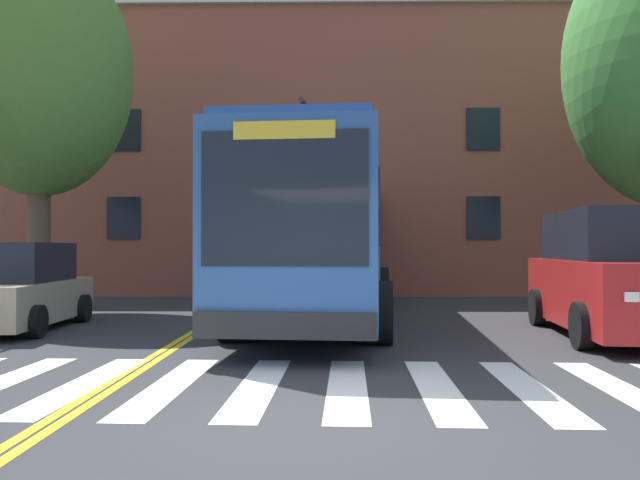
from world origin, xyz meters
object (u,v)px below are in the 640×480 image
object	(u,v)px
car_tan_near_lane	(17,290)
car_red_far_lane	(612,277)
city_bus	(326,234)
traffic_light_overhead	(312,172)
street_tree_curbside_small	(40,74)

from	to	relation	value
car_tan_near_lane	car_red_far_lane	size ratio (longest dim) A/B	0.77
city_bus	traffic_light_overhead	size ratio (longest dim) A/B	2.56
car_tan_near_lane	traffic_light_overhead	world-z (taller)	traffic_light_overhead
car_red_far_lane	traffic_light_overhead	world-z (taller)	traffic_light_overhead
car_tan_near_lane	car_red_far_lane	world-z (taller)	car_red_far_lane
city_bus	street_tree_curbside_small	xyz separation A→B (m)	(-7.12, 0.90, 4.00)
car_red_far_lane	street_tree_curbside_small	size ratio (longest dim) A/B	0.58
car_tan_near_lane	traffic_light_overhead	xyz separation A→B (m)	(5.80, 1.91, 2.55)
car_tan_near_lane	traffic_light_overhead	distance (m)	6.62
city_bus	car_red_far_lane	distance (m)	6.07
car_tan_near_lane	traffic_light_overhead	size ratio (longest dim) A/B	0.83
street_tree_curbside_small	city_bus	bearing A→B (deg)	-7.19
city_bus	car_tan_near_lane	bearing A→B (deg)	-160.48
car_red_far_lane	traffic_light_overhead	size ratio (longest dim) A/B	1.07
car_red_far_lane	street_tree_curbside_small	xyz separation A→B (m)	(-12.33, 3.90, 4.84)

